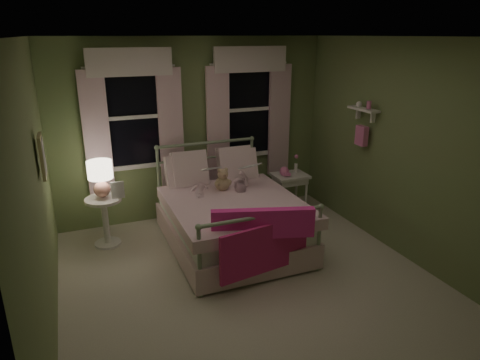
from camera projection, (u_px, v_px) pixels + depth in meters
name	position (u px, v px, depth m)	size (l,w,h in m)	color
room_shell	(251.00, 170.00, 4.38)	(4.20, 4.20, 4.20)	silver
bed	(230.00, 217.00, 5.52)	(1.58, 2.04, 1.18)	white
pink_throw	(264.00, 234.00, 4.54)	(1.09, 0.42, 0.71)	#F42F9A
child_left	(198.00, 170.00, 5.61)	(0.26, 0.17, 0.71)	#F7D1DD
child_right	(238.00, 165.00, 5.81)	(0.36, 0.28, 0.74)	#F7D1DD
book_left	(204.00, 173.00, 5.38)	(0.20, 0.27, 0.03)	beige
book_right	(245.00, 171.00, 5.59)	(0.20, 0.27, 0.02)	beige
teddy_bear	(223.00, 181.00, 5.62)	(0.24, 0.20, 0.32)	tan
nightstand_left	(105.00, 215.00, 5.49)	(0.46, 0.46, 0.65)	white
table_lamp	(100.00, 175.00, 5.32)	(0.31, 0.31, 0.47)	#DF9584
book_nightstand	(112.00, 199.00, 5.38)	(0.16, 0.22, 0.02)	beige
nightstand_right	(290.00, 181.00, 6.37)	(0.50, 0.40, 0.64)	white
pink_toy	(284.00, 171.00, 6.28)	(0.14, 0.19, 0.14)	pink
bud_vase	(296.00, 164.00, 6.38)	(0.06, 0.06, 0.28)	white
window_left	(133.00, 112.00, 5.75)	(1.34, 0.13, 1.96)	black
window_right	(249.00, 105.00, 6.35)	(1.34, 0.13, 1.96)	black
wall_shelf	(363.00, 123.00, 5.59)	(0.15, 0.50, 0.60)	white
framed_picture	(42.00, 156.00, 4.15)	(0.03, 0.32, 0.42)	beige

